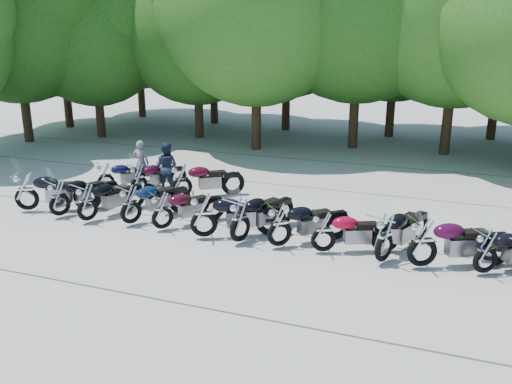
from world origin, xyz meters
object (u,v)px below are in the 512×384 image
(motorcycle_14, at_px, (139,178))
(motorcycle_5, at_px, (204,214))
(motorcycle_0, at_px, (26,190))
(motorcycle_4, at_px, (162,209))
(motorcycle_6, at_px, (240,218))
(motorcycle_15, at_px, (182,179))
(motorcycle_11, at_px, (486,250))
(motorcycle_9, at_px, (385,236))
(motorcycle_1, at_px, (59,196))
(motorcycle_7, at_px, (280,224))
(motorcycle_8, at_px, (324,230))
(motorcycle_13, at_px, (105,176))
(motorcycle_10, at_px, (423,241))
(rider_1, at_px, (167,167))
(motorcycle_2, at_px, (87,201))
(rider_0, at_px, (141,163))
(motorcycle_3, at_px, (131,203))

(motorcycle_14, bearing_deg, motorcycle_5, 169.56)
(motorcycle_0, xyz_separation_m, motorcycle_4, (4.65, 0.05, -0.09))
(motorcycle_14, bearing_deg, motorcycle_6, 176.26)
(motorcycle_14, height_order, motorcycle_15, motorcycle_15)
(motorcycle_0, relative_size, motorcycle_11, 1.16)
(motorcycle_6, height_order, motorcycle_9, motorcycle_9)
(motorcycle_1, xyz_separation_m, motorcycle_15, (2.55, 2.85, 0.02))
(motorcycle_6, xyz_separation_m, motorcycle_7, (1.06, 0.06, -0.03))
(motorcycle_7, bearing_deg, motorcycle_8, -130.33)
(motorcycle_5, relative_size, motorcycle_13, 1.21)
(motorcycle_0, height_order, motorcycle_5, motorcycle_5)
(motorcycle_7, height_order, motorcycle_10, motorcycle_10)
(motorcycle_6, bearing_deg, rider_1, -19.06)
(motorcycle_10, bearing_deg, motorcycle_2, 63.97)
(motorcycle_8, distance_m, rider_1, 7.19)
(motorcycle_1, bearing_deg, motorcycle_9, -155.73)
(motorcycle_5, relative_size, rider_0, 1.55)
(motorcycle_7, bearing_deg, motorcycle_6, 50.07)
(motorcycle_0, distance_m, motorcycle_2, 2.30)
(motorcycle_2, relative_size, motorcycle_7, 0.98)
(motorcycle_4, relative_size, motorcycle_11, 1.01)
(motorcycle_0, xyz_separation_m, motorcycle_9, (10.68, -0.07, -0.01))
(motorcycle_3, relative_size, motorcycle_15, 0.99)
(motorcycle_5, distance_m, motorcycle_9, 4.69)
(motorcycle_7, relative_size, motorcycle_8, 1.08)
(motorcycle_5, height_order, motorcycle_15, motorcycle_5)
(motorcycle_8, relative_size, motorcycle_15, 0.91)
(motorcycle_2, bearing_deg, rider_0, -60.41)
(motorcycle_4, bearing_deg, motorcycle_1, 39.84)
(motorcycle_10, bearing_deg, motorcycle_3, 62.43)
(motorcycle_7, distance_m, motorcycle_15, 5.11)
(motorcycle_15, xyz_separation_m, rider_1, (-0.92, 0.67, 0.18))
(motorcycle_3, height_order, motorcycle_6, motorcycle_6)
(motorcycle_1, bearing_deg, rider_1, -90.51)
(motorcycle_0, height_order, motorcycle_2, motorcycle_0)
(motorcycle_8, bearing_deg, rider_1, 37.36)
(motorcycle_5, bearing_deg, motorcycle_6, -116.34)
(motorcycle_0, xyz_separation_m, motorcycle_2, (2.29, -0.12, -0.06))
(motorcycle_2, xyz_separation_m, motorcycle_11, (10.63, 0.21, -0.04))
(motorcycle_5, bearing_deg, motorcycle_9, -117.92)
(motorcycle_2, distance_m, motorcycle_15, 3.29)
(motorcycle_7, bearing_deg, motorcycle_15, 13.41)
(motorcycle_5, height_order, motorcycle_9, motorcycle_5)
(motorcycle_15, distance_m, rider_1, 1.15)
(motorcycle_15, bearing_deg, motorcycle_1, 102.39)
(motorcycle_7, height_order, motorcycle_14, motorcycle_7)
(motorcycle_15, bearing_deg, motorcycle_10, -146.06)
(motorcycle_5, height_order, motorcycle_11, motorcycle_5)
(motorcycle_5, distance_m, motorcycle_14, 4.64)
(motorcycle_4, bearing_deg, motorcycle_5, -149.15)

